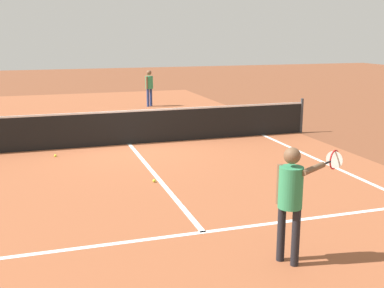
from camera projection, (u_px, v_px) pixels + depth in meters
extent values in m
plane|color=brown|center=(129.00, 144.00, 13.45)|extent=(60.00, 60.00, 0.00)
cube|color=#9E5433|center=(129.00, 144.00, 13.45)|extent=(10.62, 24.40, 0.00)
cube|color=white|center=(203.00, 232.00, 7.51)|extent=(8.22, 0.10, 0.01)
cube|color=white|center=(156.00, 176.00, 10.48)|extent=(0.10, 6.40, 0.01)
cylinder|color=#33383D|center=(301.00, 116.00, 14.92)|extent=(0.09, 0.09, 1.07)
cube|color=black|center=(129.00, 128.00, 13.35)|extent=(10.82, 0.02, 0.91)
cube|color=white|center=(128.00, 111.00, 13.24)|extent=(10.82, 0.03, 0.05)
cylinder|color=black|center=(281.00, 233.00, 6.50)|extent=(0.11, 0.11, 0.79)
cylinder|color=black|center=(296.00, 238.00, 6.36)|extent=(0.11, 0.11, 0.79)
cylinder|color=#338C59|center=(291.00, 187.00, 6.28)|extent=(0.32, 0.32, 0.56)
sphere|color=brown|center=(292.00, 156.00, 6.18)|extent=(0.22, 0.22, 0.22)
cylinder|color=brown|center=(279.00, 184.00, 6.39)|extent=(0.08, 0.08, 0.54)
cylinder|color=brown|center=(313.00, 169.00, 6.32)|extent=(0.50, 0.35, 0.08)
cylinder|color=black|center=(327.00, 163.00, 6.59)|extent=(0.20, 0.14, 0.03)
torus|color=red|center=(334.00, 160.00, 6.77)|extent=(0.25, 0.16, 0.28)
cylinder|color=silver|center=(334.00, 160.00, 6.77)|extent=(0.13, 0.22, 0.25)
cylinder|color=navy|center=(151.00, 97.00, 20.42)|extent=(0.11, 0.11, 0.75)
cylinder|color=navy|center=(148.00, 98.00, 20.23)|extent=(0.11, 0.11, 0.75)
cylinder|color=#338C59|center=(149.00, 82.00, 20.18)|extent=(0.32, 0.32, 0.53)
sphere|color=brown|center=(149.00, 73.00, 20.09)|extent=(0.21, 0.21, 0.21)
cylinder|color=brown|center=(151.00, 82.00, 20.32)|extent=(0.08, 0.08, 0.51)
cylinder|color=brown|center=(147.00, 83.00, 20.04)|extent=(0.08, 0.08, 0.51)
sphere|color=#CCE033|center=(154.00, 181.00, 10.02)|extent=(0.07, 0.07, 0.07)
sphere|color=#CCE033|center=(55.00, 156.00, 12.07)|extent=(0.07, 0.07, 0.07)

